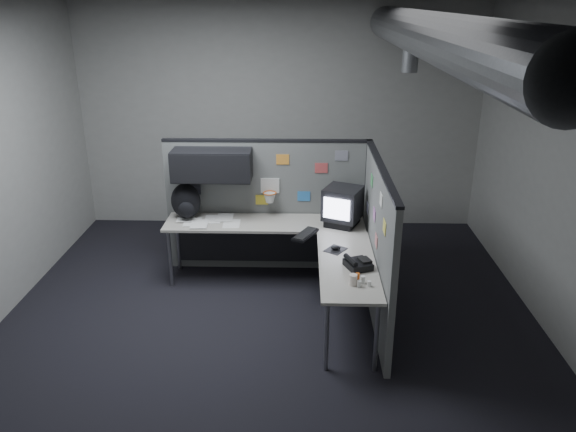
{
  "coord_description": "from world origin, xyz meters",
  "views": [
    {
      "loc": [
        0.33,
        -5.03,
        3.16
      ],
      "look_at": [
        0.19,
        0.35,
        1.05
      ],
      "focal_mm": 35.0,
      "sensor_mm": 36.0,
      "label": 1
    }
  ],
  "objects_px": {
    "desk": "(285,241)",
    "keyboard": "(305,234)",
    "monitor": "(343,206)",
    "backpack": "(186,202)",
    "phone": "(358,264)"
  },
  "relations": [
    {
      "from": "desk",
      "to": "monitor",
      "type": "xyz_separation_m",
      "value": [
        0.64,
        0.23,
        0.34
      ]
    },
    {
      "from": "monitor",
      "to": "keyboard",
      "type": "bearing_deg",
      "value": -162.53
    },
    {
      "from": "monitor",
      "to": "keyboard",
      "type": "xyz_separation_m",
      "value": [
        -0.42,
        -0.34,
        -0.21
      ]
    },
    {
      "from": "desk",
      "to": "monitor",
      "type": "relative_size",
      "value": 4.57
    },
    {
      "from": "phone",
      "to": "backpack",
      "type": "bearing_deg",
      "value": 134.58
    },
    {
      "from": "keyboard",
      "to": "backpack",
      "type": "height_order",
      "value": "backpack"
    },
    {
      "from": "backpack",
      "to": "phone",
      "type": "bearing_deg",
      "value": -25.38
    },
    {
      "from": "backpack",
      "to": "desk",
      "type": "bearing_deg",
      "value": -9.74
    },
    {
      "from": "phone",
      "to": "backpack",
      "type": "distance_m",
      "value": 2.27
    },
    {
      "from": "keyboard",
      "to": "backpack",
      "type": "bearing_deg",
      "value": 142.37
    },
    {
      "from": "phone",
      "to": "backpack",
      "type": "xyz_separation_m",
      "value": [
        -1.89,
        1.24,
        0.16
      ]
    },
    {
      "from": "keyboard",
      "to": "phone",
      "type": "relative_size",
      "value": 1.38
    },
    {
      "from": "desk",
      "to": "keyboard",
      "type": "height_order",
      "value": "keyboard"
    },
    {
      "from": "keyboard",
      "to": "desk",
      "type": "bearing_deg",
      "value": 135.31
    },
    {
      "from": "desk",
      "to": "phone",
      "type": "xyz_separation_m",
      "value": [
        0.72,
        -0.87,
        0.16
      ]
    }
  ]
}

